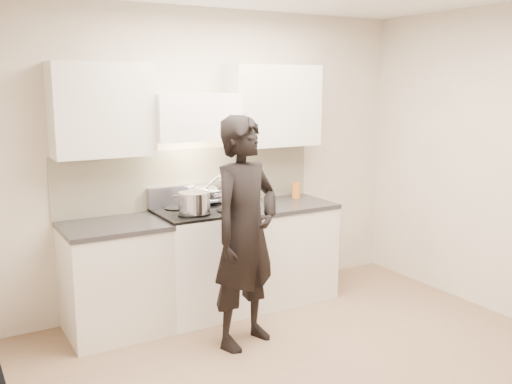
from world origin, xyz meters
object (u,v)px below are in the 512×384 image
at_px(counter_right, 281,250).
at_px(person, 245,233).
at_px(wok, 208,193).
at_px(utensil_crock, 249,193).
at_px(stove, 202,262).

distance_m(counter_right, person, 1.15).
relative_size(wok, person, 0.26).
xyz_separation_m(wok, person, (-0.10, -0.86, -0.16)).
xyz_separation_m(counter_right, person, (-0.79, -0.72, 0.44)).
height_order(wok, person, person).
distance_m(counter_right, utensil_crock, 0.63).
bearing_deg(utensil_crock, stove, -162.52).
height_order(utensil_crock, person, person).
distance_m(stove, counter_right, 0.83).
height_order(stove, wok, wok).
xyz_separation_m(stove, wok, (0.14, 0.14, 0.59)).
bearing_deg(person, utensil_crock, 39.28).
distance_m(utensil_crock, person, 1.06).
height_order(stove, utensil_crock, utensil_crock).
height_order(stove, counter_right, stove).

